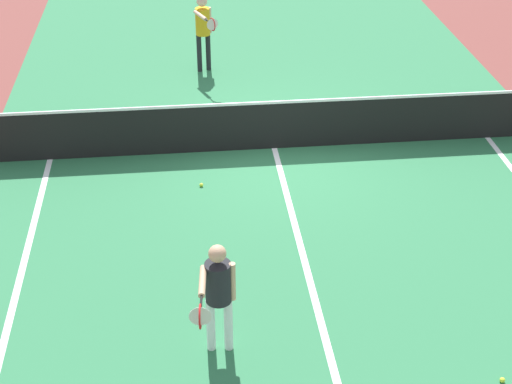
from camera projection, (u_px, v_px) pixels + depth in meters
ground_plane at (274, 148)px, 14.35m from camera, size 60.00×60.00×0.00m
court_surface_inbounds at (274, 148)px, 14.35m from camera, size 10.62×24.40×0.00m
line_center_service at (301, 247)px, 11.63m from camera, size 0.10×6.40×0.01m
net at (275, 124)px, 14.09m from camera, size 10.92×0.09×1.07m
player_near at (218, 289)px, 9.22m from camera, size 0.58×1.16×1.58m
player_far at (203, 25)px, 16.99m from camera, size 0.48×1.22×1.72m
tennis_ball_near_net at (201, 185)px, 13.14m from camera, size 0.07×0.07×0.07m
tennis_ball_mid_court at (502, 380)px, 9.24m from camera, size 0.07×0.07×0.07m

